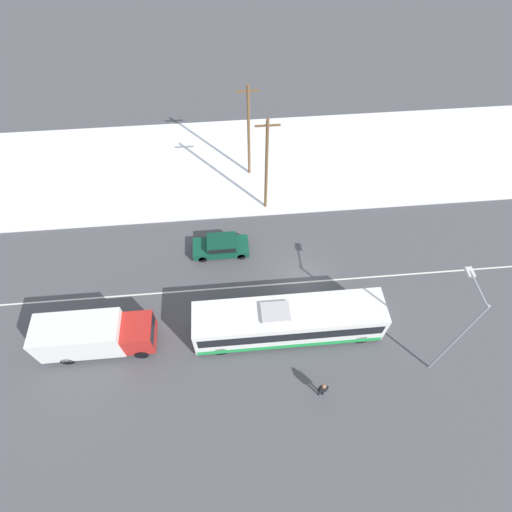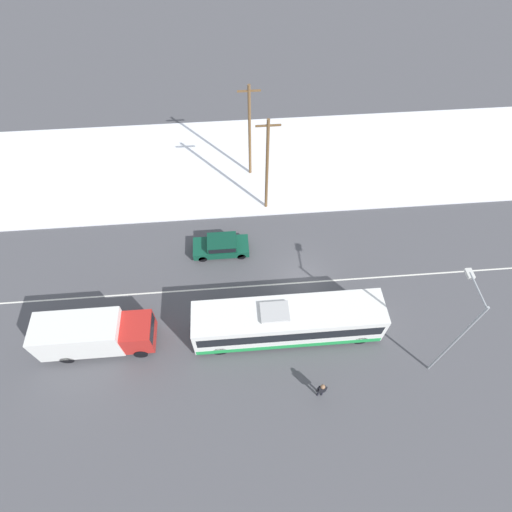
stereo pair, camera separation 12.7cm
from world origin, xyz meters
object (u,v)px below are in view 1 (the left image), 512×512
Objects in this scene: box_truck at (93,335)px; pedestrian_at_stop at (323,389)px; sedan_car at (221,246)px; streetlamp at (459,326)px; city_bus at (288,322)px; utility_pole_snowlot at (249,132)px; utility_pole_roadside at (266,166)px.

box_truck reaches higher than pedestrian_at_stop.
sedan_car is 0.52× the size of streetlamp.
city_bus is 1.42× the size of utility_pole_snowlot.
streetlamp is (21.38, -2.93, 3.46)m from box_truck.
streetlamp is at bearing -7.80° from box_truck.
streetlamp is 21.30m from utility_pole_snowlot.
box_truck is 0.88× the size of streetlamp.
box_truck is at bearing 172.20° from streetlamp.
utility_pole_snowlot is at bearing -108.19° from sedan_car.
streetlamp is at bearing -17.82° from city_bus.
city_bus is 1.69× the size of box_truck.
box_truck is 17.06m from utility_pole_roadside.
city_bus is 12.00m from utility_pole_roadside.
city_bus is 7.05× the size of pedestrian_at_stop.
city_bus is at bearing -88.48° from utility_pole_roadside.
pedestrian_at_stop is (1.51, -4.39, -0.47)m from city_bus.
utility_pole_snowlot is at bearing 94.82° from city_bus.
streetlamp is 0.95× the size of utility_pole_snowlot.
sedan_car is at bearing 116.16° from pedestrian_at_stop.
box_truck is 21.86m from streetlamp.
utility_pole_roadside is at bearing 91.52° from city_bus.
utility_pole_snowlot reaches higher than sedan_car.
box_truck is at bearing -136.70° from utility_pole_roadside.
city_bus is 1.49× the size of streetlamp.
city_bus is at bearing -0.40° from box_truck.
utility_pole_roadside reaches higher than streetlamp.
streetlamp is 17.12m from utility_pole_roadside.
utility_pole_snowlot reaches higher than city_bus.
sedan_car is 9.86m from utility_pole_snowlot.
box_truck is 19.56m from utility_pole_snowlot.
utility_pole_roadside reaches higher than box_truck.
utility_pole_snowlot is at bearing 103.62° from utility_pole_roadside.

